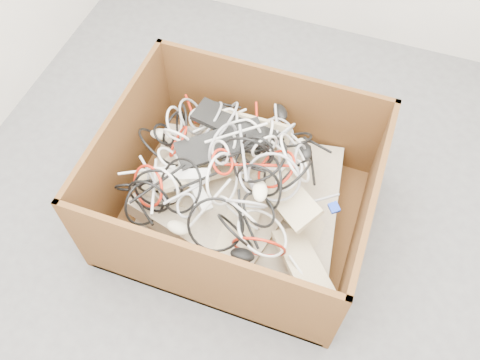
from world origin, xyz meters
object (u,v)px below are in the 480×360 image
(power_strip_right, at_px, (195,187))
(cardboard_box, at_px, (235,200))
(vga_plug, at_px, (334,208))
(power_strip_left, at_px, (180,176))

(power_strip_right, bearing_deg, cardboard_box, 76.57)
(power_strip_right, relative_size, vga_plug, 5.59)
(cardboard_box, distance_m, power_strip_left, 0.32)
(cardboard_box, distance_m, power_strip_right, 0.26)
(power_strip_right, xyz_separation_m, vga_plug, (0.60, 0.09, 0.02))
(cardboard_box, relative_size, vga_plug, 25.61)
(cardboard_box, xyz_separation_m, power_strip_left, (-0.22, -0.09, 0.22))
(cardboard_box, bearing_deg, power_strip_right, -146.56)
(power_strip_left, relative_size, vga_plug, 5.95)
(cardboard_box, relative_size, power_strip_right, 4.58)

